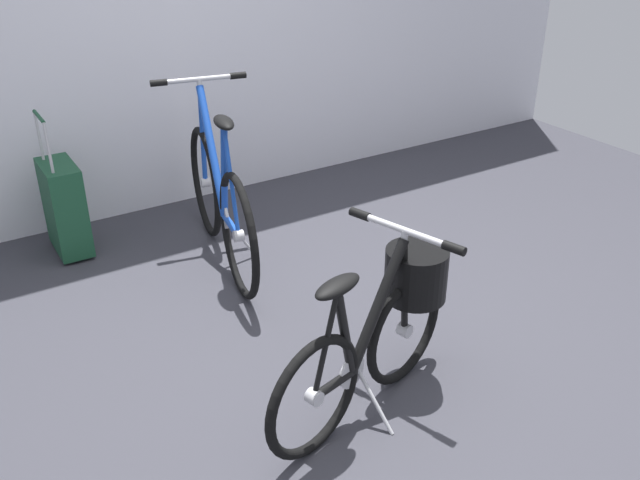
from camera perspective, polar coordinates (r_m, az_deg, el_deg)
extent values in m
plane|color=#38383F|center=(3.17, 3.25, -10.15)|extent=(6.82, 6.82, 0.00)
torus|color=black|center=(2.97, 6.95, -7.32)|extent=(0.49, 0.18, 0.50)
cylinder|color=#B7B7BC|center=(2.97, 6.95, -7.32)|extent=(0.07, 0.06, 0.06)
torus|color=black|center=(2.61, -0.48, -12.76)|extent=(0.49, 0.18, 0.50)
cylinder|color=#B7B7BC|center=(2.61, -0.48, -12.76)|extent=(0.07, 0.06, 0.06)
cylinder|color=black|center=(2.68, 1.10, -11.73)|extent=(0.22, 0.10, 0.05)
cylinder|color=black|center=(2.71, 4.76, -5.40)|extent=(0.34, 0.14, 0.48)
cylinder|color=black|center=(2.60, 2.05, -7.67)|extent=(0.13, 0.07, 0.42)
cylinder|color=black|center=(2.68, 1.10, -11.73)|extent=(0.22, 0.09, 0.04)
cylinder|color=black|center=(2.84, 6.93, -3.82)|extent=(0.08, 0.05, 0.45)
cylinder|color=black|center=(2.53, 0.47, -8.63)|extent=(0.15, 0.06, 0.40)
ellipsoid|color=black|center=(2.44, 1.45, -3.83)|extent=(0.24, 0.15, 0.05)
cylinder|color=#B7B7BC|center=(2.70, 6.94, 0.41)|extent=(0.03, 0.03, 0.04)
cylinder|color=#B7B7BC|center=(2.69, 6.96, 0.79)|extent=(0.15, 0.43, 0.03)
cylinder|color=black|center=(2.59, 10.94, -0.67)|extent=(0.06, 0.10, 0.04)
cylinder|color=black|center=(2.81, 3.30, 2.13)|extent=(0.06, 0.10, 0.04)
cylinder|color=#B7B7BC|center=(2.75, 2.60, -10.75)|extent=(0.14, 0.05, 0.14)
cylinder|color=#B7B7BC|center=(2.81, 4.53, -13.09)|extent=(0.07, 0.19, 0.23)
cylinder|color=black|center=(2.88, 7.88, -2.77)|extent=(0.32, 0.32, 0.22)
torus|color=black|center=(4.22, -9.38, 4.72)|extent=(0.17, 0.65, 0.66)
cylinder|color=#B7B7BC|center=(4.22, -9.38, 4.72)|extent=(0.06, 0.07, 0.06)
torus|color=black|center=(3.54, -6.69, 0.34)|extent=(0.17, 0.65, 0.66)
cylinder|color=#B7B7BC|center=(3.54, -6.69, 0.34)|extent=(0.06, 0.07, 0.06)
cylinder|color=#1947B2|center=(3.67, -7.27, 1.18)|extent=(0.09, 0.29, 0.05)
cylinder|color=#1947B2|center=(3.87, -8.84, 7.25)|extent=(0.13, 0.44, 0.63)
cylinder|color=#1947B2|center=(3.64, -7.85, 5.44)|extent=(0.07, 0.16, 0.55)
cylinder|color=#1947B2|center=(3.67, -7.27, 1.18)|extent=(0.08, 0.29, 0.04)
cylinder|color=#1947B2|center=(4.08, -9.60, 8.40)|extent=(0.05, 0.09, 0.60)
cylinder|color=#1947B2|center=(3.51, -7.28, 4.75)|extent=(0.06, 0.19, 0.53)
ellipsoid|color=black|center=(3.49, -7.91, 9.54)|extent=(0.13, 0.23, 0.05)
cylinder|color=#B7B7BC|center=(3.97, -9.87, 12.59)|extent=(0.03, 0.03, 0.04)
cylinder|color=#B7B7BC|center=(3.96, -9.89, 12.87)|extent=(0.44, 0.11, 0.03)
cylinder|color=black|center=(4.01, -6.74, 13.25)|extent=(0.10, 0.05, 0.04)
cylinder|color=black|center=(3.93, -13.10, 12.44)|extent=(0.10, 0.05, 0.04)
cylinder|color=#B7B7BC|center=(3.80, -7.81, 1.96)|extent=(0.04, 0.14, 0.14)
cylinder|color=#B7B7BC|center=(3.94, -6.58, 0.32)|extent=(0.19, 0.05, 0.30)
cube|color=#19472D|center=(4.20, -20.20, 2.52)|extent=(0.18, 0.36, 0.52)
cylinder|color=#B7B7BC|center=(3.95, -21.38, 7.04)|extent=(0.02, 0.02, 0.28)
cylinder|color=#B7B7BC|center=(4.16, -22.05, 7.93)|extent=(0.02, 0.02, 0.28)
cylinder|color=#19472D|center=(4.01, -22.07, 9.36)|extent=(0.02, 0.23, 0.02)
cylinder|color=black|center=(4.21, -18.53, -1.12)|extent=(0.04, 0.02, 0.04)
cylinder|color=black|center=(4.43, -19.36, 0.22)|extent=(0.04, 0.02, 0.04)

